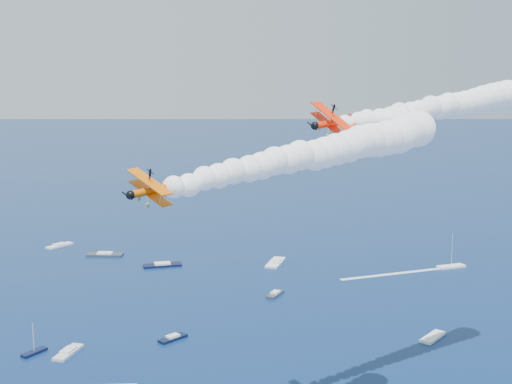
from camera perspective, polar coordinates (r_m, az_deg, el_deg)
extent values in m
cube|color=black|center=(178.29, -7.03, -12.16)|extent=(8.10, 6.09, 0.70)
cube|color=white|center=(248.38, 16.14, -6.05)|extent=(10.50, 4.05, 0.70)
cube|color=black|center=(242.54, -7.91, -6.13)|extent=(13.48, 4.52, 0.70)
cube|color=#303740|center=(259.95, -12.63, -5.18)|extent=(14.06, 8.30, 0.70)
cube|color=white|center=(183.59, 14.70, -11.75)|extent=(9.51, 7.96, 0.70)
cube|color=silver|center=(174.96, -15.56, -12.91)|extent=(7.69, 10.11, 0.70)
cube|color=#313842|center=(209.94, 1.63, -8.61)|extent=(7.32, 7.84, 0.70)
cube|color=white|center=(243.58, 1.65, -5.97)|extent=(10.76, 13.80, 0.70)
cube|color=black|center=(177.35, -18.21, -12.73)|extent=(6.34, 5.86, 0.70)
cube|color=silver|center=(277.68, -16.25, -4.37)|extent=(10.88, 9.71, 0.70)
cube|color=white|center=(235.52, 11.32, -6.81)|extent=(38.04, 4.82, 0.04)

